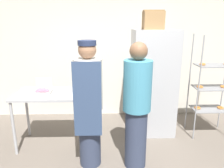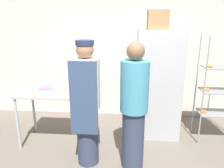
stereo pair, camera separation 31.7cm
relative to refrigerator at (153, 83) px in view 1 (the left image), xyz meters
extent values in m
cube|color=silver|center=(-0.62, 0.82, 0.50)|extent=(6.40, 0.12, 2.84)
cube|color=#ADAFB5|center=(0.00, 0.01, 0.00)|extent=(0.74, 0.68, 1.84)
cube|color=#93959B|center=(0.00, -0.32, 0.02)|extent=(0.68, 0.02, 1.51)
cylinder|color=silver|center=(-0.20, -0.35, 0.05)|extent=(0.02, 0.02, 0.91)
cylinder|color=#93969B|center=(0.67, -0.36, -0.04)|extent=(0.02, 0.02, 1.77)
cylinder|color=#93969B|center=(0.67, 0.05, -0.04)|extent=(0.02, 0.02, 1.77)
cylinder|color=#93969B|center=(1.31, 0.05, -0.04)|extent=(0.02, 0.02, 1.77)
cube|color=gray|center=(0.99, -0.15, -0.45)|extent=(0.59, 0.38, 0.01)
torus|color=orange|center=(0.79, -0.15, -0.43)|extent=(0.11, 0.11, 0.03)
torus|color=orange|center=(1.20, -0.15, -0.43)|extent=(0.11, 0.11, 0.03)
cube|color=gray|center=(0.99, -0.15, -0.06)|extent=(0.59, 0.38, 0.01)
torus|color=orange|center=(0.79, -0.15, -0.04)|extent=(0.11, 0.11, 0.03)
torus|color=orange|center=(1.20, -0.15, -0.04)|extent=(0.11, 0.11, 0.03)
cube|color=gray|center=(0.99, -0.15, 0.34)|extent=(0.59, 0.38, 0.01)
torus|color=orange|center=(0.79, -0.15, 0.36)|extent=(0.10, 0.10, 0.03)
cube|color=#ADAFB5|center=(-1.68, -0.44, -0.05)|extent=(1.17, 0.67, 0.04)
cylinder|color=#ADAFB5|center=(-2.22, -0.74, -0.50)|extent=(0.04, 0.04, 0.85)
cylinder|color=#ADAFB5|center=(-1.13, -0.74, -0.50)|extent=(0.04, 0.04, 0.85)
cylinder|color=#ADAFB5|center=(-2.22, -0.15, -0.50)|extent=(0.04, 0.04, 0.85)
cylinder|color=#ADAFB5|center=(-1.13, -0.15, -0.50)|extent=(0.04, 0.04, 0.85)
cube|color=silver|center=(-1.81, -0.50, -0.01)|extent=(0.24, 0.19, 0.05)
cube|color=silver|center=(-1.81, -0.40, 0.11)|extent=(0.24, 0.01, 0.19)
torus|color=#C66B84|center=(-1.87, -0.54, 0.03)|extent=(0.08, 0.08, 0.02)
torus|color=#C66B84|center=(-1.81, -0.54, 0.03)|extent=(0.08, 0.08, 0.02)
torus|color=#C66B84|center=(-1.75, -0.54, 0.03)|extent=(0.08, 0.08, 0.02)
torus|color=#C66B84|center=(-1.87, -0.50, 0.03)|extent=(0.08, 0.08, 0.02)
torus|color=#C66B84|center=(-1.81, -0.50, 0.03)|extent=(0.08, 0.08, 0.02)
torus|color=#C66B84|center=(-1.75, -0.50, 0.03)|extent=(0.08, 0.08, 0.02)
torus|color=#C66B84|center=(-1.87, -0.45, 0.03)|extent=(0.08, 0.08, 0.02)
torus|color=#C66B84|center=(-1.81, -0.45, 0.03)|extent=(0.08, 0.08, 0.02)
cylinder|color=black|center=(-1.20, -0.36, 0.02)|extent=(0.12, 0.12, 0.10)
cylinder|color=#B2BCC1|center=(-1.20, -0.36, 0.15)|extent=(0.10, 0.10, 0.17)
cylinder|color=black|center=(-1.20, -0.36, 0.24)|extent=(0.10, 0.10, 0.02)
cube|color=#937047|center=(-0.07, -0.07, 1.06)|extent=(0.32, 0.28, 0.28)
cube|color=olive|center=(-0.07, -0.07, 1.22)|extent=(0.33, 0.15, 0.02)
cylinder|color=#333D56|center=(-1.06, -0.99, -0.50)|extent=(0.30, 0.30, 0.85)
cylinder|color=beige|center=(-1.06, -0.99, 0.26)|extent=(0.37, 0.37, 0.67)
sphere|color=#9E7051|center=(-1.06, -0.99, 0.71)|extent=(0.23, 0.23, 0.23)
cube|color=#33476B|center=(-1.06, -1.18, 0.11)|extent=(0.35, 0.02, 0.96)
cylinder|color=#232D4C|center=(-1.06, -0.99, 0.79)|extent=(0.23, 0.23, 0.06)
cylinder|color=#333D56|center=(-0.43, -1.05, -0.50)|extent=(0.30, 0.30, 0.84)
cylinder|color=teal|center=(-0.43, -1.05, 0.25)|extent=(0.37, 0.37, 0.67)
sphere|color=brown|center=(-0.43, -1.05, 0.70)|extent=(0.23, 0.23, 0.23)
camera|label=1|loc=(-0.82, -3.72, 1.04)|focal=35.00mm
camera|label=2|loc=(-0.51, -3.71, 1.04)|focal=35.00mm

